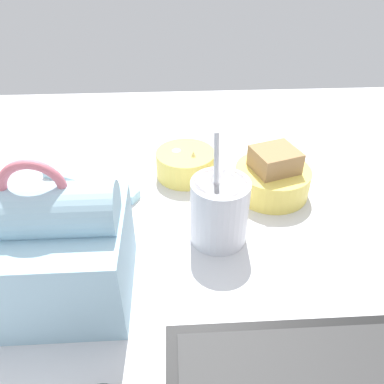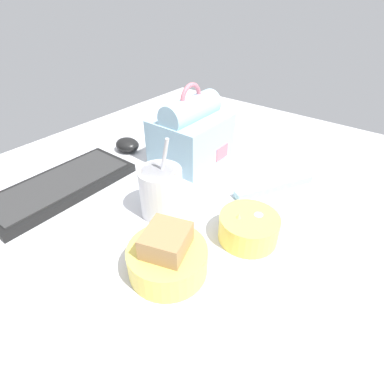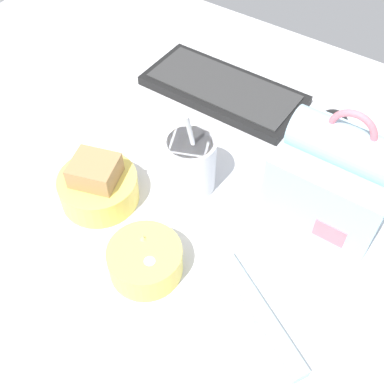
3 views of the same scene
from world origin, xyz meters
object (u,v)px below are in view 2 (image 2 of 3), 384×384
bento_bowl_sandwich (167,256)px  computer_mouse (127,145)px  soup_cup (161,191)px  bento_bowl_snacks (248,227)px  keyboard (60,186)px  chopstick_case (274,186)px  lunch_bag (191,134)px

bento_bowl_sandwich → computer_mouse: bento_bowl_sandwich is taller
soup_cup → bento_bowl_snacks: (4.03, -17.03, -2.63)cm
keyboard → bento_bowl_sandwich: 34.01cm
soup_cup → bento_bowl_snacks: soup_cup is taller
keyboard → soup_cup: soup_cup is taller
keyboard → computer_mouse: size_ratio=4.63×
computer_mouse → bento_bowl_snacks: bearing=-102.9°
bento_bowl_sandwich → chopstick_case: 31.74cm
bento_bowl_sandwich → keyboard: bearing=86.2°
computer_mouse → lunch_bag: bearing=-67.4°
bento_bowl_sandwich → computer_mouse: 43.52cm
lunch_bag → chopstick_case: size_ratio=1.07×
chopstick_case → computer_mouse: bearing=100.6°
bento_bowl_snacks → computer_mouse: (9.74, 42.49, -0.80)cm
bento_bowl_snacks → keyboard: bearing=106.8°
lunch_bag → computer_mouse: (-6.89, 16.55, -5.41)cm
soup_cup → chopstick_case: soup_cup is taller
bento_bowl_snacks → chopstick_case: 17.46cm
keyboard → computer_mouse: bearing=6.1°
keyboard → bento_bowl_snacks: bento_bowl_snacks is taller
lunch_bag → computer_mouse: lunch_bag is taller
keyboard → soup_cup: size_ratio=1.91×
soup_cup → computer_mouse: (13.77, 25.46, -3.43)cm
keyboard → soup_cup: 24.84cm
lunch_bag → computer_mouse: bearing=112.6°
chopstick_case → lunch_bag: bearing=91.3°
computer_mouse → chopstick_case: bearing=-79.4°
soup_cup → bento_bowl_sandwich: soup_cup is taller
soup_cup → chopstick_case: bearing=-33.7°
soup_cup → chopstick_case: size_ratio=0.90×
keyboard → lunch_bag: 32.65cm
keyboard → chopstick_case: (29.25, -37.24, -0.22)cm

